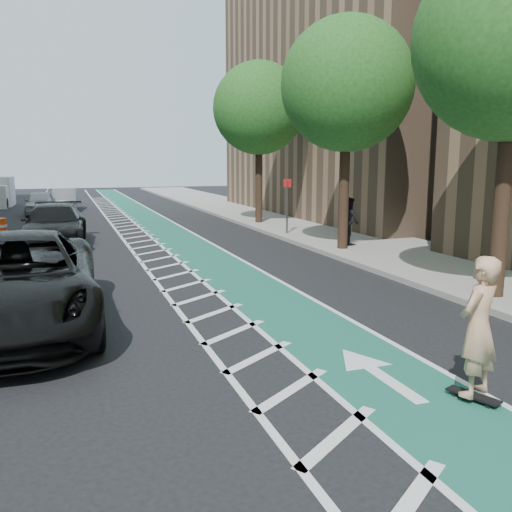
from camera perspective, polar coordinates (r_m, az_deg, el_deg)
name	(u,v)px	position (r m, az deg, el deg)	size (l,w,h in m)	color
ground	(155,341)	(10.13, -10.60, -8.81)	(120.00, 120.00, 0.00)	black
bike_lane	(193,249)	(20.25, -6.63, 0.74)	(2.00, 90.00, 0.01)	#175148
buffer_strip	(153,251)	(19.97, -10.82, 0.50)	(1.40, 90.00, 0.01)	silver
sidewalk_right	(348,239)	(22.56, 9.69, 1.78)	(5.00, 90.00, 0.15)	gray
curb_right	(293,242)	(21.48, 3.96, 1.51)	(0.12, 90.00, 0.16)	gray
building_right_far	(389,55)	(35.59, 13.85, 19.84)	(14.00, 22.00, 19.00)	#84664C
tree_r_c	(341,87)	(19.98, 8.89, 17.16)	(4.20, 4.20, 7.90)	#382619
tree_r_d	(262,108)	(27.26, 0.63, 15.32)	(4.20, 4.20, 7.90)	#382619
sign_post	(287,205)	(23.38, 3.29, 5.34)	(0.35, 0.08, 2.47)	#4C4C4C
skateboard	(473,396)	(8.17, 21.90, -13.49)	(0.46, 0.75, 0.10)	black
skateboarder	(478,327)	(7.84, 22.37, -6.90)	(0.70, 0.46, 1.92)	tan
suv_near	(15,282)	(11.45, -24.04, -2.53)	(3.07, 6.66, 1.85)	black
suv_far	(55,225)	(22.16, -20.44, 3.03)	(2.23, 5.48, 1.59)	black
car_silver	(41,203)	(35.59, -21.72, 5.22)	(1.70, 4.24, 1.44)	#A9AAAF
car_grey	(65,199)	(38.32, -19.50, 5.63)	(1.51, 4.32, 1.42)	slate
pedestrian	(349,221)	(20.47, 9.73, 3.67)	(0.86, 0.67, 1.77)	black
barrel_b	(56,230)	(23.20, -20.29, 2.55)	(0.75, 0.75, 1.02)	orange
barrel_c	(1,229)	(24.99, -25.29, 2.55)	(0.65, 0.65, 0.88)	#EE460C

